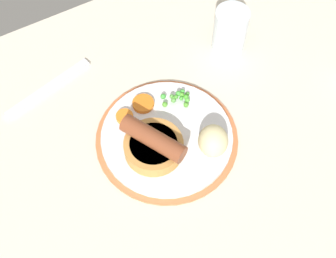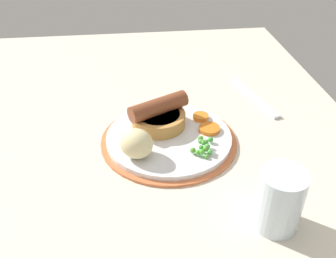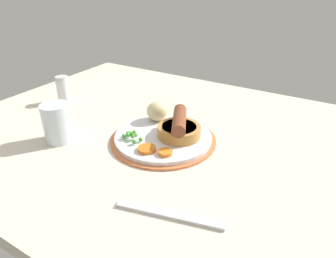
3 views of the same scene
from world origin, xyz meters
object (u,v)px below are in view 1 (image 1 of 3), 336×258
fork (48,88)px  carrot_slice_0 (125,117)px  pea_pile (177,98)px  drinking_glass (230,30)px  carrot_slice_2 (146,103)px  potato_chunk_1 (213,141)px  dinner_plate (167,138)px  sausage_pudding (153,144)px

fork → carrot_slice_0: bearing=-70.0°
pea_pile → drinking_glass: (15.48, 6.97, 2.18)cm
carrot_slice_2 → fork: carrot_slice_2 is taller
potato_chunk_1 → pea_pile: bearing=90.7°
dinner_plate → pea_pile: 7.50cm
sausage_pudding → carrot_slice_2: sausage_pudding is taller
pea_pile → carrot_slice_2: size_ratio=1.46×
pea_pile → carrot_slice_2: pea_pile is taller
dinner_plate → sausage_pudding: sausage_pudding is taller
sausage_pudding → carrot_slice_2: bearing=-47.0°
carrot_slice_2 → drinking_glass: (20.65, 4.74, 2.70)cm
dinner_plate → carrot_slice_2: carrot_slice_2 is taller
dinner_plate → sausage_pudding: size_ratio=2.15×
carrot_slice_2 → potato_chunk_1: bearing=-68.3°
sausage_pudding → carrot_slice_0: size_ratio=3.81×
pea_pile → fork: (-18.59, 14.80, -1.99)cm
dinner_plate → fork: (-13.46, 20.00, -0.27)cm
carrot_slice_0 → drinking_glass: 25.92cm
dinner_plate → carrot_slice_0: carrot_slice_0 is taller
sausage_pudding → carrot_slice_0: bearing=-18.0°
carrot_slice_0 → fork: carrot_slice_0 is taller
dinner_plate → carrot_slice_0: (-4.58, 6.63, 1.23)cm
sausage_pudding → fork: sausage_pudding is taller
carrot_slice_0 → carrot_slice_2: 4.60cm
sausage_pudding → potato_chunk_1: bearing=-143.9°
pea_pile → potato_chunk_1: size_ratio=1.01×
fork → sausage_pudding: bearing=-78.3°
sausage_pudding → carrot_slice_2: (3.28, 8.91, -1.72)cm
carrot_slice_2 → drinking_glass: drinking_glass is taller
dinner_plate → pea_pile: pea_pile is taller
pea_pile → potato_chunk_1: 11.21cm
pea_pile → sausage_pudding: bearing=-141.7°
carrot_slice_2 → drinking_glass: bearing=12.9°
fork → drinking_glass: size_ratio=2.01×
drinking_glass → carrot_slice_2: bearing=-167.1°
sausage_pudding → carrot_slice_2: 9.65cm
carrot_slice_2 → pea_pile: bearing=-23.4°
pea_pile → dinner_plate: bearing=-134.6°
fork → drinking_glass: (34.07, -7.83, 4.17)cm
sausage_pudding → pea_pile: sausage_pudding is taller
pea_pile → carrot_slice_0: pea_pile is taller
dinner_plate → potato_chunk_1: size_ratio=4.44×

